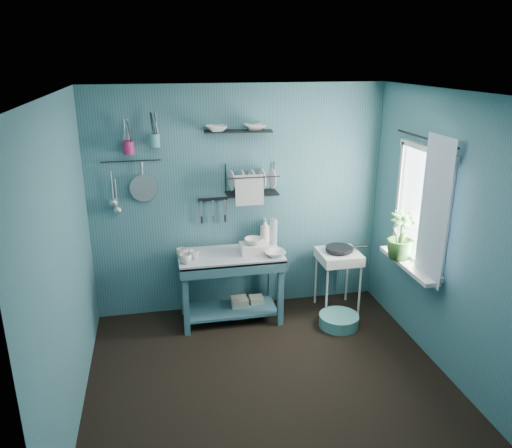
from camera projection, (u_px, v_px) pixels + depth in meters
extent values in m
plane|color=black|center=(270.00, 381.00, 4.47)|extent=(3.20, 3.20, 0.00)
plane|color=silver|center=(273.00, 94.00, 3.66)|extent=(3.20, 3.20, 0.00)
plane|color=#34616A|center=(240.00, 201.00, 5.45)|extent=(3.20, 0.00, 3.20)
plane|color=#34616A|center=(335.00, 354.00, 2.67)|extent=(3.20, 0.00, 3.20)
plane|color=#34616A|center=(65.00, 268.00, 3.76)|extent=(0.00, 3.00, 3.00)
plane|color=#34616A|center=(448.00, 238.00, 4.37)|extent=(0.00, 3.00, 3.00)
cube|color=#315C68|center=(231.00, 287.00, 5.39)|extent=(1.10, 0.55, 0.78)
imported|color=silver|center=(185.00, 259.00, 5.01)|extent=(0.12, 0.12, 0.10)
imported|color=silver|center=(194.00, 255.00, 5.12)|extent=(0.14, 0.14, 0.09)
imported|color=silver|center=(182.00, 253.00, 5.15)|extent=(0.17, 0.17, 0.10)
cube|color=silver|center=(254.00, 248.00, 5.28)|extent=(0.28, 0.22, 0.10)
imported|color=silver|center=(254.00, 241.00, 5.25)|extent=(0.20, 0.19, 0.06)
imported|color=silver|center=(265.00, 231.00, 5.48)|extent=(0.11, 0.12, 0.30)
cylinder|color=#9EACB0|center=(273.00, 231.00, 5.52)|extent=(0.09, 0.09, 0.28)
imported|color=silver|center=(275.00, 253.00, 5.20)|extent=(0.22, 0.22, 0.05)
cube|color=silver|center=(337.00, 281.00, 5.62)|extent=(0.51, 0.51, 0.71)
cylinder|color=black|center=(339.00, 249.00, 5.49)|extent=(0.30, 0.30, 0.03)
cube|color=black|center=(213.00, 199.00, 5.35)|extent=(0.32, 0.02, 0.03)
cube|color=black|center=(252.00, 180.00, 5.27)|extent=(0.58, 0.31, 0.32)
cube|color=black|center=(238.00, 131.00, 5.11)|extent=(0.72, 0.26, 0.01)
imported|color=silver|center=(216.00, 128.00, 5.05)|extent=(0.25, 0.25, 0.05)
imported|color=silver|center=(255.00, 130.00, 5.14)|extent=(0.24, 0.24, 0.06)
cylinder|color=#A41E52|center=(128.00, 147.00, 4.96)|extent=(0.11, 0.11, 0.13)
cylinder|color=teal|center=(154.00, 140.00, 4.99)|extent=(0.11, 0.11, 0.13)
cylinder|color=#ADB0B5|center=(143.00, 188.00, 5.15)|extent=(0.28, 0.03, 0.28)
cylinder|color=#ADB0B5|center=(112.00, 186.00, 5.08)|extent=(0.01, 0.01, 0.30)
cylinder|color=#ADB0B5|center=(116.00, 193.00, 5.12)|extent=(0.01, 0.01, 0.30)
cylinder|color=black|center=(131.00, 161.00, 5.05)|extent=(0.60, 0.01, 0.01)
plane|color=white|center=(423.00, 207.00, 4.74)|extent=(0.00, 1.10, 1.10)
cube|color=silver|center=(408.00, 265.00, 4.91)|extent=(0.16, 0.95, 0.04)
plane|color=silver|center=(434.00, 212.00, 4.43)|extent=(0.00, 1.35, 1.35)
cylinder|color=black|center=(426.00, 139.00, 4.52)|extent=(0.02, 1.05, 0.02)
imported|color=#315D25|center=(401.00, 236.00, 4.94)|extent=(0.34, 0.34, 0.48)
cube|color=tan|center=(239.00, 307.00, 5.55)|extent=(0.18, 0.18, 0.22)
cube|color=tan|center=(256.00, 305.00, 5.62)|extent=(0.15, 0.15, 0.20)
cylinder|color=teal|center=(339.00, 320.00, 5.35)|extent=(0.43, 0.43, 0.13)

